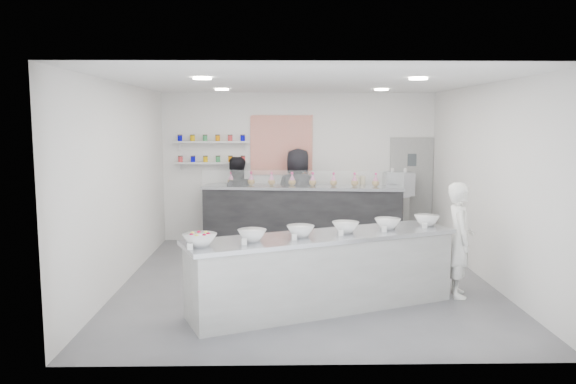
% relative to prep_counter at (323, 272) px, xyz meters
% --- Properties ---
extents(floor, '(6.00, 6.00, 0.00)m').
position_rel_prep_counter_xyz_m(floor, '(-0.16, 1.29, -0.49)').
color(floor, '#515156').
rests_on(floor, ground).
extents(ceiling, '(6.00, 6.00, 0.00)m').
position_rel_prep_counter_xyz_m(ceiling, '(-0.16, 1.29, 2.51)').
color(ceiling, white).
rests_on(ceiling, floor).
extents(back_wall, '(5.50, 0.00, 5.50)m').
position_rel_prep_counter_xyz_m(back_wall, '(-0.16, 4.29, 1.01)').
color(back_wall, white).
rests_on(back_wall, floor).
extents(left_wall, '(0.00, 6.00, 6.00)m').
position_rel_prep_counter_xyz_m(left_wall, '(-2.91, 1.29, 1.01)').
color(left_wall, white).
rests_on(left_wall, floor).
extents(right_wall, '(0.00, 6.00, 6.00)m').
position_rel_prep_counter_xyz_m(right_wall, '(2.59, 1.29, 1.01)').
color(right_wall, white).
rests_on(right_wall, floor).
extents(back_door, '(0.88, 0.04, 2.10)m').
position_rel_prep_counter_xyz_m(back_door, '(2.14, 4.26, 0.56)').
color(back_door, gray).
rests_on(back_door, floor).
extents(pattern_panel, '(1.25, 0.03, 1.20)m').
position_rel_prep_counter_xyz_m(pattern_panel, '(-0.51, 4.26, 1.46)').
color(pattern_panel, red).
rests_on(pattern_panel, back_wall).
extents(jar_shelf_lower, '(1.45, 0.22, 0.04)m').
position_rel_prep_counter_xyz_m(jar_shelf_lower, '(-1.91, 4.19, 1.11)').
color(jar_shelf_lower, silver).
rests_on(jar_shelf_lower, back_wall).
extents(jar_shelf_upper, '(1.45, 0.22, 0.04)m').
position_rel_prep_counter_xyz_m(jar_shelf_upper, '(-1.91, 4.19, 1.53)').
color(jar_shelf_upper, silver).
rests_on(jar_shelf_upper, back_wall).
extents(preserve_jars, '(1.45, 0.10, 0.56)m').
position_rel_prep_counter_xyz_m(preserve_jars, '(-1.91, 4.17, 1.39)').
color(preserve_jars, '#D63739').
rests_on(preserve_jars, jar_shelf_lower).
extents(downlight_0, '(0.24, 0.24, 0.02)m').
position_rel_prep_counter_xyz_m(downlight_0, '(-1.56, 0.29, 2.49)').
color(downlight_0, white).
rests_on(downlight_0, ceiling).
extents(downlight_1, '(0.24, 0.24, 0.02)m').
position_rel_prep_counter_xyz_m(downlight_1, '(1.24, 0.29, 2.49)').
color(downlight_1, white).
rests_on(downlight_1, ceiling).
extents(downlight_2, '(0.24, 0.24, 0.02)m').
position_rel_prep_counter_xyz_m(downlight_2, '(-1.56, 2.89, 2.49)').
color(downlight_2, white).
rests_on(downlight_2, ceiling).
extents(downlight_3, '(0.24, 0.24, 0.02)m').
position_rel_prep_counter_xyz_m(downlight_3, '(1.24, 2.89, 2.49)').
color(downlight_3, white).
rests_on(downlight_3, ceiling).
extents(prep_counter, '(3.65, 2.13, 0.98)m').
position_rel_prep_counter_xyz_m(prep_counter, '(0.00, 0.00, 0.00)').
color(prep_counter, '#9A9A95').
rests_on(prep_counter, floor).
extents(back_bar, '(3.90, 1.16, 1.19)m').
position_rel_prep_counter_xyz_m(back_bar, '(-0.11, 3.67, 0.10)').
color(back_bar, black).
rests_on(back_bar, floor).
extents(sneeze_guard, '(3.77, 0.47, 0.32)m').
position_rel_prep_counter_xyz_m(sneeze_guard, '(-0.15, 3.33, 0.86)').
color(sneeze_guard, white).
rests_on(sneeze_guard, back_bar).
extents(espresso_ledge, '(1.29, 0.41, 0.96)m').
position_rel_prep_counter_xyz_m(espresso_ledge, '(1.39, 4.07, -0.01)').
color(espresso_ledge, '#9A9A95').
rests_on(espresso_ledge, floor).
extents(espresso_machine, '(0.58, 0.40, 0.45)m').
position_rel_prep_counter_xyz_m(espresso_machine, '(1.84, 4.07, 0.69)').
color(espresso_machine, '#93969E').
rests_on(espresso_machine, espresso_ledge).
extents(cup_stacks, '(0.28, 0.24, 0.38)m').
position_rel_prep_counter_xyz_m(cup_stacks, '(1.06, 4.07, 0.66)').
color(cup_stacks, beige).
rests_on(cup_stacks, espresso_ledge).
extents(prep_bowls, '(3.51, 1.79, 0.14)m').
position_rel_prep_counter_xyz_m(prep_bowls, '(0.00, 0.00, 0.56)').
color(prep_bowls, white).
rests_on(prep_bowls, prep_counter).
extents(label_cards, '(3.31, 0.04, 0.07)m').
position_rel_prep_counter_xyz_m(label_cards, '(-0.19, -0.46, 0.53)').
color(label_cards, white).
rests_on(label_cards, prep_counter).
extents(cookie_bags, '(2.94, 0.49, 0.26)m').
position_rel_prep_counter_xyz_m(cookie_bags, '(-0.11, 3.67, 0.83)').
color(cookie_bags, '#D15F9A').
rests_on(cookie_bags, back_bar).
extents(woman_prep, '(0.46, 0.63, 1.60)m').
position_rel_prep_counter_xyz_m(woman_prep, '(1.93, 0.50, 0.31)').
color(woman_prep, white).
rests_on(woman_prep, floor).
extents(staff_left, '(0.95, 0.80, 1.74)m').
position_rel_prep_counter_xyz_m(staff_left, '(-1.42, 3.92, 0.38)').
color(staff_left, black).
rests_on(staff_left, floor).
extents(staff_right, '(1.06, 0.83, 1.91)m').
position_rel_prep_counter_xyz_m(staff_right, '(-0.19, 3.92, 0.46)').
color(staff_right, black).
rests_on(staff_right, floor).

